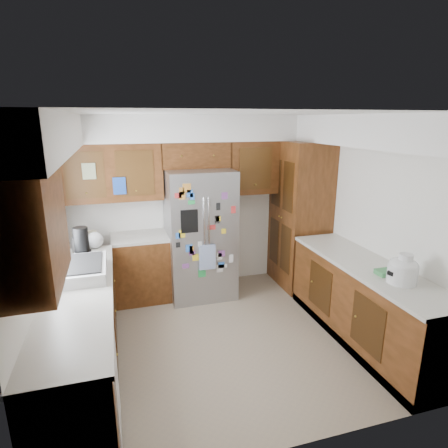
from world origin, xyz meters
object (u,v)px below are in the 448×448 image
(paper_towel, at_px, (405,269))
(fridge, at_px, (200,234))
(pantry, at_px, (300,215))
(rice_cooker, at_px, (403,270))

(paper_towel, bearing_deg, fridge, 124.72)
(pantry, relative_size, fridge, 1.19)
(fridge, distance_m, paper_towel, 2.65)
(rice_cooker, bearing_deg, paper_towel, -55.10)
(fridge, relative_size, rice_cooker, 6.22)
(rice_cooker, distance_m, paper_towel, 0.02)
(fridge, relative_size, paper_towel, 6.11)
(rice_cooker, height_order, paper_towel, paper_towel)
(pantry, distance_m, paper_towel, 2.12)
(pantry, height_order, fridge, pantry)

